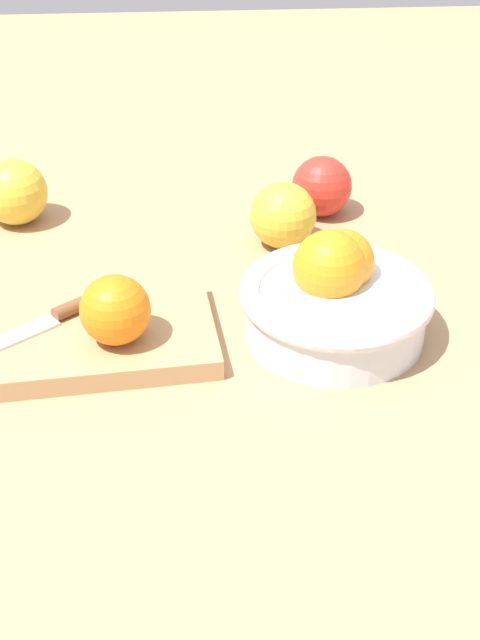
{
  "coord_description": "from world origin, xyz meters",
  "views": [
    {
      "loc": [
        -0.01,
        0.76,
        0.48
      ],
      "look_at": [
        -0.06,
        0.1,
        0.04
      ],
      "focal_mm": 48.09,
      "sensor_mm": 36.0,
      "label": 1
    }
  ],
  "objects_px": {
    "knife": "(45,321)",
    "apple_front_left_2": "(283,215)",
    "bowl": "(335,298)",
    "apple_front_right": "(14,192)",
    "cutting_board": "(97,336)",
    "orange_on_board": "(115,310)",
    "apple_front_left": "(322,186)"
  },
  "relations": [
    {
      "from": "bowl",
      "to": "cutting_board",
      "type": "bearing_deg",
      "value": 1.76
    },
    {
      "from": "apple_front_right",
      "to": "apple_front_left_2",
      "type": "height_order",
      "value": "apple_front_right"
    },
    {
      "from": "apple_front_right",
      "to": "apple_front_left",
      "type": "height_order",
      "value": "apple_front_right"
    },
    {
      "from": "apple_front_right",
      "to": "orange_on_board",
      "type": "bearing_deg",
      "value": 114.8
    },
    {
      "from": "apple_front_left",
      "to": "apple_front_left_2",
      "type": "relative_size",
      "value": 0.96
    },
    {
      "from": "bowl",
      "to": "apple_front_left_2",
      "type": "bearing_deg",
      "value": -80.69
    },
    {
      "from": "cutting_board",
      "to": "bowl",
      "type": "bearing_deg",
      "value": -178.24
    },
    {
      "from": "apple_front_left",
      "to": "cutting_board",
      "type": "bearing_deg",
      "value": 45.85
    },
    {
      "from": "apple_front_right",
      "to": "apple_front_left_2",
      "type": "xyz_separation_m",
      "value": [
        -0.31,
        0.08,
        -0.0
      ]
    },
    {
      "from": "apple_front_left_2",
      "to": "knife",
      "type": "bearing_deg",
      "value": 36.13
    },
    {
      "from": "knife",
      "to": "apple_front_left",
      "type": "xyz_separation_m",
      "value": [
        -0.31,
        -0.26,
        0.01
      ]
    },
    {
      "from": "orange_on_board",
      "to": "apple_front_left",
      "type": "distance_m",
      "value": 0.37
    },
    {
      "from": "knife",
      "to": "bowl",
      "type": "bearing_deg",
      "value": -179.82
    },
    {
      "from": "orange_on_board",
      "to": "apple_front_right",
      "type": "bearing_deg",
      "value": -65.2
    },
    {
      "from": "bowl",
      "to": "knife",
      "type": "height_order",
      "value": "bowl"
    },
    {
      "from": "cutting_board",
      "to": "apple_front_right",
      "type": "xyz_separation_m",
      "value": [
        0.11,
        -0.27,
        0.03
      ]
    },
    {
      "from": "cutting_board",
      "to": "apple_front_left_2",
      "type": "height_order",
      "value": "apple_front_left_2"
    },
    {
      "from": "apple_front_left_2",
      "to": "bowl",
      "type": "bearing_deg",
      "value": 99.31
    },
    {
      "from": "orange_on_board",
      "to": "apple_front_left",
      "type": "relative_size",
      "value": 0.89
    },
    {
      "from": "cutting_board",
      "to": "apple_front_left_2",
      "type": "xyz_separation_m",
      "value": [
        -0.2,
        -0.19,
        0.03
      ]
    },
    {
      "from": "cutting_board",
      "to": "orange_on_board",
      "type": "bearing_deg",
      "value": 134.11
    },
    {
      "from": "knife",
      "to": "apple_front_right",
      "type": "xyz_separation_m",
      "value": [
        0.07,
        -0.26,
        0.01
      ]
    },
    {
      "from": "bowl",
      "to": "cutting_board",
      "type": "height_order",
      "value": "bowl"
    },
    {
      "from": "knife",
      "to": "apple_front_right",
      "type": "distance_m",
      "value": 0.27
    },
    {
      "from": "orange_on_board",
      "to": "apple_front_right",
      "type": "relative_size",
      "value": 0.83
    },
    {
      "from": "knife",
      "to": "apple_front_left_2",
      "type": "xyz_separation_m",
      "value": [
        -0.25,
        -0.18,
        0.01
      ]
    },
    {
      "from": "apple_front_left",
      "to": "orange_on_board",
      "type": "bearing_deg",
      "value": 50.72
    },
    {
      "from": "knife",
      "to": "apple_front_left_2",
      "type": "distance_m",
      "value": 0.31
    },
    {
      "from": "bowl",
      "to": "apple_front_right",
      "type": "height_order",
      "value": "bowl"
    },
    {
      "from": "cutting_board",
      "to": "apple_front_left_2",
      "type": "bearing_deg",
      "value": -136.9
    },
    {
      "from": "cutting_board",
      "to": "apple_front_left",
      "type": "relative_size",
      "value": 3.06
    },
    {
      "from": "apple_front_right",
      "to": "apple_front_left",
      "type": "relative_size",
      "value": 1.07
    }
  ]
}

